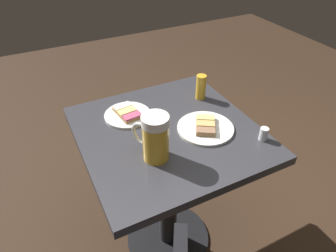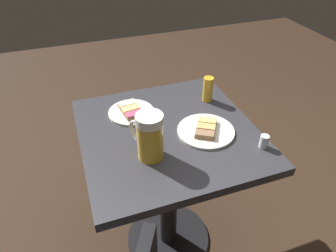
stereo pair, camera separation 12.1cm
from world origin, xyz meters
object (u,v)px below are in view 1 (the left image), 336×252
at_px(plate_far, 205,127).
at_px(beer_mug, 155,137).
at_px(beer_glass_small, 201,87).
at_px(salt_shaker, 264,134).
at_px(plate_near, 127,114).

height_order(plate_far, beer_mug, beer_mug).
bearing_deg(beer_mug, beer_glass_small, -142.55).
xyz_separation_m(plate_far, salt_shaker, (-0.16, 0.15, 0.02)).
distance_m(plate_near, salt_shaker, 0.56).
height_order(plate_near, beer_mug, beer_mug).
bearing_deg(salt_shaker, plate_near, -42.93).
distance_m(beer_glass_small, salt_shaker, 0.37).
height_order(plate_far, beer_glass_small, beer_glass_small).
distance_m(beer_mug, beer_glass_small, 0.45).
distance_m(plate_far, beer_mug, 0.27).
bearing_deg(plate_near, plate_far, 137.49).
xyz_separation_m(plate_near, salt_shaker, (-0.41, 0.38, 0.02)).
relative_size(plate_far, beer_glass_small, 1.98).
relative_size(plate_near, beer_glass_small, 1.72).
distance_m(plate_near, beer_glass_small, 0.36).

